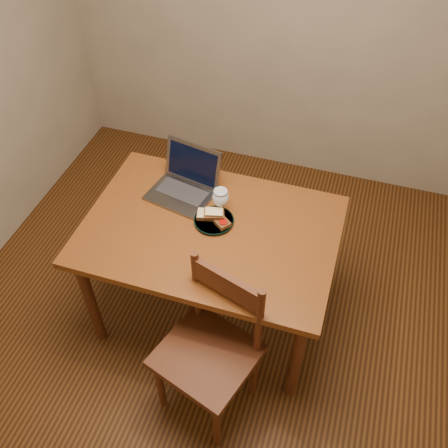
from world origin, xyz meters
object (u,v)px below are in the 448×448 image
(milk_glass, at_px, (221,203))
(laptop, at_px, (186,180))
(plate, at_px, (214,221))
(table, at_px, (210,239))
(chair, at_px, (210,346))

(milk_glass, distance_m, laptop, 0.27)
(milk_glass, bearing_deg, plate, -103.02)
(plate, xyz_separation_m, milk_glass, (0.02, 0.07, 0.07))
(plate, bearing_deg, table, -97.02)
(plate, relative_size, milk_glass, 1.24)
(table, relative_size, milk_glass, 7.75)
(laptop, bearing_deg, table, -36.23)
(chair, height_order, plate, chair)
(plate, distance_m, milk_glass, 0.10)
(plate, bearing_deg, laptop, 139.43)
(table, bearing_deg, milk_glass, 79.45)
(chair, relative_size, laptop, 1.40)
(table, height_order, milk_glass, milk_glass)
(plate, distance_m, laptop, 0.30)
(table, relative_size, chair, 2.40)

